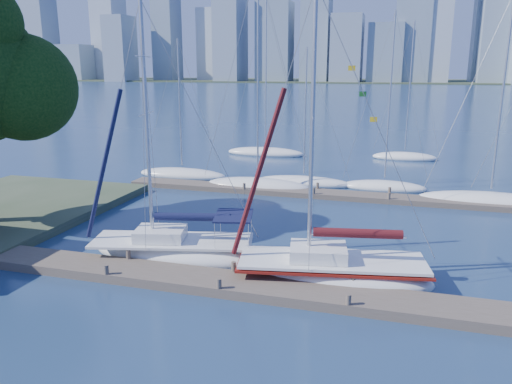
# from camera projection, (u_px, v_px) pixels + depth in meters

# --- Properties ---
(ground) EXTENTS (700.00, 700.00, 0.00)m
(ground) POSITION_uv_depth(u_px,v_px,m) (227.00, 288.00, 20.42)
(ground) COLOR #162948
(ground) RESTS_ON ground
(near_dock) EXTENTS (26.00, 2.00, 0.40)m
(near_dock) POSITION_uv_depth(u_px,v_px,m) (227.00, 284.00, 20.37)
(near_dock) COLOR brown
(near_dock) RESTS_ON ground
(far_dock) EXTENTS (30.00, 1.80, 0.36)m
(far_dock) POSITION_uv_depth(u_px,v_px,m) (330.00, 195.00, 34.76)
(far_dock) COLOR brown
(far_dock) RESTS_ON ground
(far_shore) EXTENTS (800.00, 100.00, 1.50)m
(far_shore) POSITION_uv_depth(u_px,v_px,m) (392.00, 82.00, 318.76)
(far_shore) COLOR #38472D
(far_shore) RESTS_ON ground
(sailboat_navy) EXTENTS (8.42, 4.38, 12.16)m
(sailboat_navy) POSITION_uv_depth(u_px,v_px,m) (173.00, 239.00, 23.37)
(sailboat_navy) COLOR white
(sailboat_navy) RESTS_ON ground
(sailboat_maroon) EXTENTS (8.70, 4.17, 12.37)m
(sailboat_maroon) POSITION_uv_depth(u_px,v_px,m) (332.00, 260.00, 20.93)
(sailboat_maroon) COLOR white
(sailboat_maroon) RESTS_ON ground
(bg_boat_0) EXTENTS (7.86, 3.75, 11.32)m
(bg_boat_0) POSITION_uv_depth(u_px,v_px,m) (182.00, 174.00, 41.12)
(bg_boat_0) COLOR white
(bg_boat_0) RESTS_ON ground
(bg_boat_1) EXTENTS (8.24, 3.99, 16.02)m
(bg_boat_1) POSITION_uv_depth(u_px,v_px,m) (258.00, 185.00, 37.02)
(bg_boat_1) COLOR white
(bg_boat_1) RESTS_ON ground
(bg_boat_2) EXTENTS (7.65, 3.77, 10.50)m
(bg_boat_2) POSITION_uv_depth(u_px,v_px,m) (304.00, 182.00, 38.43)
(bg_boat_2) COLOR white
(bg_boat_2) RESTS_ON ground
(bg_boat_3) EXTENTS (6.38, 3.08, 12.90)m
(bg_boat_3) POSITION_uv_depth(u_px,v_px,m) (384.00, 186.00, 36.89)
(bg_boat_3) COLOR white
(bg_boat_3) RESTS_ON ground
(bg_boat_4) EXTENTS (9.50, 5.36, 13.58)m
(bg_boat_4) POSITION_uv_depth(u_px,v_px,m) (490.00, 201.00, 32.78)
(bg_boat_4) COLOR white
(bg_boat_4) RESTS_ON ground
(bg_boat_6) EXTENTS (8.40, 3.90, 15.50)m
(bg_boat_6) POSITION_uv_depth(u_px,v_px,m) (266.00, 152.00, 51.48)
(bg_boat_6) COLOR white
(bg_boat_6) RESTS_ON ground
(bg_boat_7) EXTENTS (6.44, 3.09, 13.37)m
(bg_boat_7) POSITION_uv_depth(u_px,v_px,m) (405.00, 157.00, 49.02)
(bg_boat_7) COLOR white
(bg_boat_7) RESTS_ON ground
(skyline) EXTENTS (502.00, 51.31, 111.88)m
(skyline) POSITION_uv_depth(u_px,v_px,m) (441.00, 16.00, 275.89)
(skyline) COLOR #7E8FA2
(skyline) RESTS_ON ground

